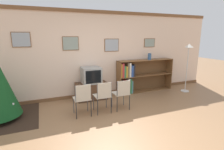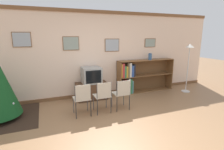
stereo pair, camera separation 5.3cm
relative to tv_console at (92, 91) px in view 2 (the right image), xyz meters
The scene contains 11 objects.
ground_plane 2.06m from the tv_console, 85.94° to the right, with size 24.00×24.00×0.00m, color #936B47.
wall_back 1.15m from the tv_console, 66.25° to the left, with size 9.06×0.11×2.70m.
area_rug 2.46m from the tv_console, 167.49° to the right, with size 1.70×1.59×0.01m.
tv_console is the anchor object (origin of this frame).
television 0.50m from the tv_console, 90.00° to the right, with size 0.56×0.50×0.49m.
folding_chair_left 1.23m from the tv_console, 115.59° to the right, with size 0.40×0.40×0.82m.
folding_chair_center 1.12m from the tv_console, 90.00° to the right, with size 0.40×0.40×0.82m.
folding_chair_right 1.23m from the tv_console, 64.41° to the right, with size 0.40×0.40×0.82m.
bookshelf 1.62m from the tv_console, ahead, with size 2.08×0.36×1.12m.
vase 2.32m from the tv_console, ahead, with size 0.12×0.12×0.23m.
standing_lamp 3.48m from the tv_console, ahead, with size 0.28×0.28×1.67m.
Camera 2 is at (-1.46, -3.03, 1.94)m, focal length 28.00 mm.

